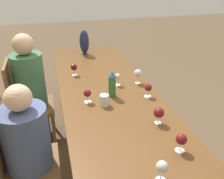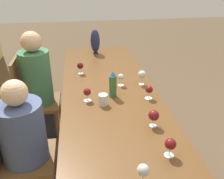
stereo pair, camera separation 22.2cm
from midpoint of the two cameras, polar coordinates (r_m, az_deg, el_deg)
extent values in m
plane|color=brown|center=(2.87, -3.28, -13.95)|extent=(14.00, 14.00, 0.00)
cube|color=brown|center=(2.45, -3.74, -0.57)|extent=(2.74, 0.91, 0.04)
cylinder|color=brown|center=(3.80, -2.08, 3.50)|extent=(0.07, 0.07, 0.73)
cylinder|color=brown|center=(3.73, -12.73, 2.33)|extent=(0.07, 0.07, 0.73)
cylinder|color=#336638|center=(2.28, -2.76, 0.70)|extent=(0.07, 0.07, 0.20)
cone|color=#33599E|center=(2.23, -2.83, 3.54)|extent=(0.06, 0.06, 0.04)
cylinder|color=silver|center=(2.16, -4.71, -2.53)|extent=(0.08, 0.08, 0.10)
cylinder|color=#1E234C|center=(3.45, -8.08, 8.09)|extent=(0.07, 0.07, 0.01)
ellipsoid|color=#1E234C|center=(3.40, -8.26, 10.72)|extent=(0.13, 0.13, 0.32)
cylinder|color=silver|center=(1.49, 6.78, -19.11)|extent=(0.01, 0.01, 0.07)
sphere|color=silver|center=(1.45, 6.93, -17.30)|extent=(0.07, 0.07, 0.07)
cylinder|color=silver|center=(1.73, 11.60, -13.61)|extent=(0.06, 0.06, 0.00)
cylinder|color=silver|center=(1.71, 11.70, -12.82)|extent=(0.01, 0.01, 0.06)
sphere|color=maroon|center=(1.67, 11.89, -11.21)|extent=(0.08, 0.08, 0.08)
cylinder|color=silver|center=(2.53, -1.25, 1.01)|extent=(0.06, 0.06, 0.00)
cylinder|color=silver|center=(2.52, -1.26, 1.70)|extent=(0.01, 0.01, 0.06)
sphere|color=silver|center=(2.49, -1.27, 2.92)|extent=(0.06, 0.06, 0.06)
cylinder|color=silver|center=(2.58, 3.40, 1.47)|extent=(0.06, 0.06, 0.00)
cylinder|color=silver|center=(2.56, 3.43, 2.23)|extent=(0.01, 0.01, 0.07)
sphere|color=silver|center=(2.53, 3.47, 3.68)|extent=(0.08, 0.08, 0.08)
cylinder|color=silver|center=(2.25, -8.39, -2.89)|extent=(0.07, 0.07, 0.00)
cylinder|color=silver|center=(2.23, -8.44, -2.22)|extent=(0.01, 0.01, 0.06)
sphere|color=maroon|center=(2.21, -8.54, -0.92)|extent=(0.07, 0.07, 0.07)
cylinder|color=silver|center=(2.81, -10.83, 3.22)|extent=(0.06, 0.06, 0.00)
cylinder|color=silver|center=(2.79, -10.89, 3.81)|extent=(0.01, 0.01, 0.06)
sphere|color=#510C14|center=(2.77, -10.99, 4.96)|extent=(0.07, 0.07, 0.07)
cylinder|color=silver|center=(2.32, 5.44, -1.64)|extent=(0.07, 0.07, 0.00)
cylinder|color=silver|center=(2.31, 5.47, -0.95)|extent=(0.01, 0.01, 0.06)
sphere|color=maroon|center=(2.28, 5.54, 0.36)|extent=(0.07, 0.07, 0.07)
cylinder|color=silver|center=(1.96, 7.24, -7.67)|extent=(0.06, 0.06, 0.00)
cylinder|color=silver|center=(1.95, 7.29, -6.95)|extent=(0.01, 0.01, 0.06)
sphere|color=maroon|center=(1.91, 7.40, -5.38)|extent=(0.08, 0.08, 0.08)
cube|color=brown|center=(2.20, -20.86, -16.12)|extent=(0.44, 0.44, 0.04)
cylinder|color=brown|center=(2.48, -15.11, -16.68)|extent=(0.04, 0.04, 0.42)
cylinder|color=brown|center=(2.53, -24.10, -17.34)|extent=(0.04, 0.04, 0.42)
cube|color=brown|center=(2.96, -19.56, -3.94)|extent=(0.44, 0.44, 0.04)
cube|color=brown|center=(2.86, -24.39, 0.54)|extent=(0.40, 0.03, 0.53)
cylinder|color=brown|center=(2.90, -15.31, -9.29)|extent=(0.04, 0.04, 0.42)
cylinder|color=brown|center=(3.22, -15.41, -5.37)|extent=(0.04, 0.04, 0.42)
cylinder|color=brown|center=(2.95, -22.77, -10.00)|extent=(0.04, 0.04, 0.42)
cylinder|color=brown|center=(3.26, -22.09, -6.07)|extent=(0.04, 0.04, 0.42)
cylinder|color=#475684|center=(2.04, -22.12, -10.48)|extent=(0.36, 0.36, 0.50)
sphere|color=beige|center=(1.86, -23.96, -1.87)|extent=(0.19, 0.19, 0.19)
cube|color=#2D2D38|center=(3.06, -17.90, -7.18)|extent=(0.24, 0.18, 0.46)
cylinder|color=#3D704C|center=(2.82, -20.56, 1.66)|extent=(0.33, 0.33, 0.60)
sphere|color=#D6A884|center=(2.68, -21.96, 9.53)|extent=(0.21, 0.21, 0.21)
camera|label=1|loc=(0.11, -92.86, -1.46)|focal=40.00mm
camera|label=2|loc=(0.11, 87.14, 1.46)|focal=40.00mm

